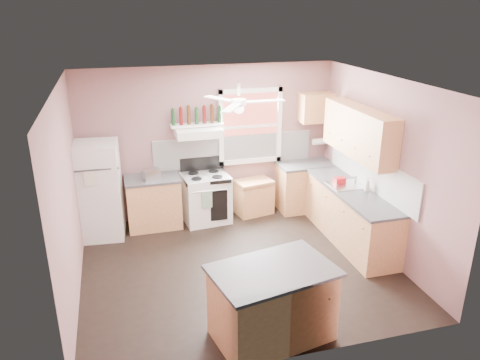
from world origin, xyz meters
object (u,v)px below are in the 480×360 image
object	(u,v)px
stove	(206,198)
island	(272,305)
refrigerator	(100,191)
cart	(254,197)
toaster	(151,174)

from	to	relation	value
stove	island	xyz separation A→B (m)	(0.11, -3.27, 0.00)
stove	island	world-z (taller)	same
refrigerator	island	xyz separation A→B (m)	(1.88, -3.17, -0.38)
stove	cart	bearing A→B (deg)	-0.45
refrigerator	cart	distance (m)	2.74
stove	cart	xyz separation A→B (m)	(0.91, 0.08, -0.11)
refrigerator	stove	world-z (taller)	refrigerator
toaster	island	distance (m)	3.42
stove	island	distance (m)	3.27
refrigerator	island	world-z (taller)	refrigerator
refrigerator	cart	bearing A→B (deg)	8.75
stove	cart	distance (m)	0.92
toaster	stove	distance (m)	1.09
toaster	island	world-z (taller)	toaster
toaster	refrigerator	bearing A→B (deg)	161.62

